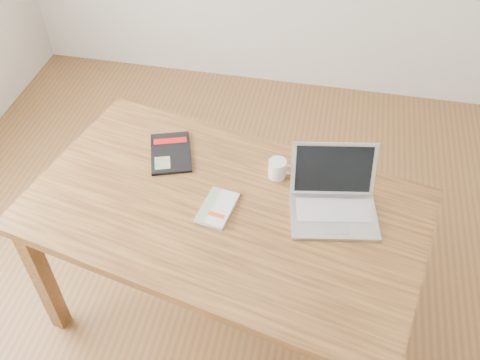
% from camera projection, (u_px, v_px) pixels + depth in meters
% --- Properties ---
extents(room, '(4.04, 4.04, 2.70)m').
position_uv_depth(room, '(246.00, 85.00, 1.59)').
color(room, brown).
rests_on(room, ground).
extents(desk, '(1.67, 1.17, 0.75)m').
position_uv_depth(desk, '(225.00, 222.00, 2.12)').
color(desk, brown).
rests_on(desk, ground).
extents(white_guidebook, '(0.14, 0.20, 0.02)m').
position_uv_depth(white_guidebook, '(217.00, 208.00, 2.04)').
color(white_guidebook, silver).
rests_on(white_guidebook, desk).
extents(black_guidebook, '(0.24, 0.29, 0.01)m').
position_uv_depth(black_guidebook, '(171.00, 153.00, 2.27)').
color(black_guidebook, black).
rests_on(black_guidebook, desk).
extents(laptop, '(0.37, 0.35, 0.22)m').
position_uv_depth(laptop, '(334.00, 199.00, 2.02)').
color(laptop, silver).
rests_on(laptop, desk).
extents(coffee_mug, '(0.11, 0.07, 0.08)m').
position_uv_depth(coffee_mug, '(278.00, 168.00, 2.15)').
color(coffee_mug, white).
rests_on(coffee_mug, desk).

